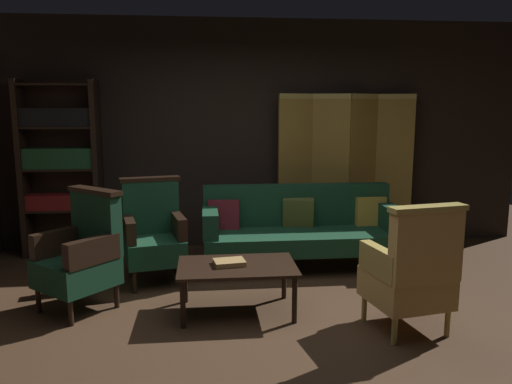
% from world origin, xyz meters
% --- Properties ---
extents(ground_plane, '(10.00, 10.00, 0.00)m').
position_xyz_m(ground_plane, '(0.00, 0.00, 0.00)').
color(ground_plane, '#3D2819').
extents(back_wall, '(7.20, 0.10, 2.80)m').
position_xyz_m(back_wall, '(0.00, 2.45, 1.40)').
color(back_wall, black).
rests_on(back_wall, ground_plane).
extents(folding_screen, '(1.72, 0.25, 1.90)m').
position_xyz_m(folding_screen, '(1.28, 2.23, 0.99)').
color(folding_screen, olive).
rests_on(folding_screen, ground_plane).
extents(bookshelf, '(0.90, 0.32, 2.05)m').
position_xyz_m(bookshelf, '(-2.15, 2.19, 1.08)').
color(bookshelf, black).
rests_on(bookshelf, ground_plane).
extents(velvet_couch, '(2.12, 0.78, 0.88)m').
position_xyz_m(velvet_couch, '(0.55, 1.45, 0.45)').
color(velvet_couch, black).
rests_on(velvet_couch, ground_plane).
extents(coffee_table, '(1.00, 0.64, 0.42)m').
position_xyz_m(coffee_table, '(-0.22, 0.24, 0.37)').
color(coffee_table, black).
rests_on(coffee_table, ground_plane).
extents(armchair_gilt_accent, '(0.68, 0.67, 1.04)m').
position_xyz_m(armchair_gilt_accent, '(1.10, -0.28, 0.49)').
color(armchair_gilt_accent, tan).
rests_on(armchair_gilt_accent, ground_plane).
extents(armchair_wing_left, '(0.82, 0.82, 1.04)m').
position_xyz_m(armchair_wing_left, '(-1.55, 0.48, 0.49)').
color(armchair_wing_left, black).
rests_on(armchair_wing_left, ground_plane).
extents(armchair_wing_right, '(0.69, 0.69, 1.04)m').
position_xyz_m(armchair_wing_right, '(-1.00, 1.12, 0.49)').
color(armchair_wing_right, black).
rests_on(armchair_wing_right, ground_plane).
extents(book_tan_leather, '(0.28, 0.23, 0.04)m').
position_xyz_m(book_tan_leather, '(-0.28, 0.25, 0.44)').
color(book_tan_leather, '#9E7A47').
rests_on(book_tan_leather, coffee_table).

